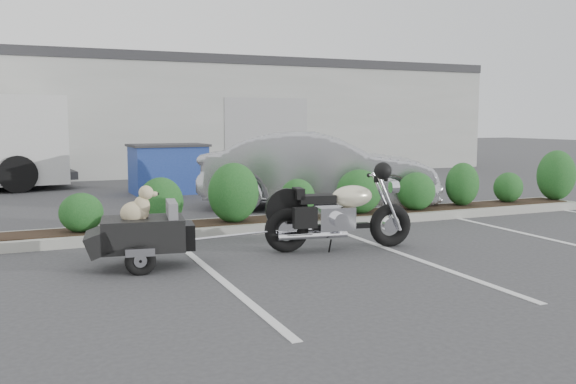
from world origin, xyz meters
name	(u,v)px	position (x,y,z in m)	size (l,w,h in m)	color
ground	(309,255)	(0.00, 0.00, 0.00)	(90.00, 90.00, 0.00)	#38383A
planter_kerb	(308,221)	(1.00, 2.20, 0.07)	(12.00, 1.00, 0.15)	#9E9E93
building	(125,116)	(0.00, 17.00, 2.00)	(26.00, 10.00, 4.00)	#9EA099
motorcycle	(340,215)	(0.55, 0.14, 0.51)	(2.20, 0.85, 1.27)	black
pet_trailer	(142,233)	(-2.23, 0.17, 0.44)	(1.78, 1.01, 1.05)	black
sedan	(319,170)	(2.08, 4.00, 0.80)	(1.69, 4.85, 1.60)	#A0A0A6
dumpster	(168,168)	(-0.26, 7.90, 0.63)	(1.96, 1.39, 1.25)	navy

